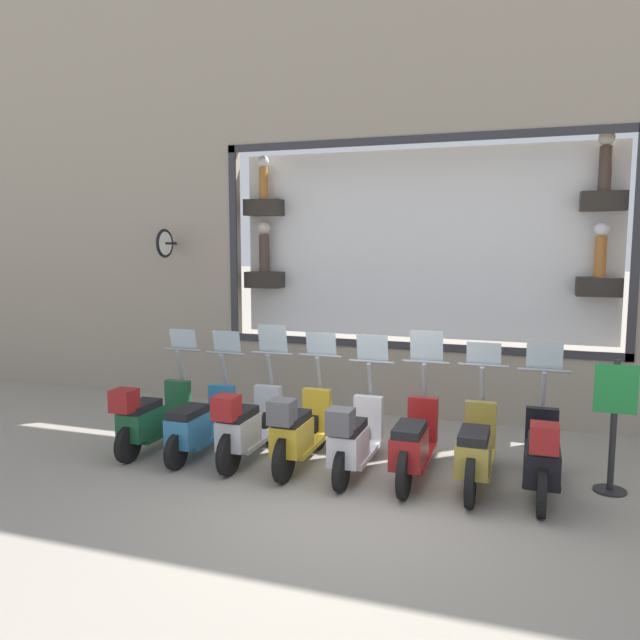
{
  "coord_description": "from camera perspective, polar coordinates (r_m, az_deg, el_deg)",
  "views": [
    {
      "loc": [
        -6.32,
        -1.76,
        2.8
      ],
      "look_at": [
        2.17,
        1.14,
        1.68
      ],
      "focal_mm": 35.0,
      "sensor_mm": 36.0,
      "label": 1
    }
  ],
  "objects": [
    {
      "name": "ground_plane",
      "position": [
        7.13,
        3.13,
        -15.98
      ],
      "size": [
        120.0,
        120.0,
        0.0
      ],
      "primitive_type": "plane",
      "color": "gray"
    },
    {
      "name": "building_facade",
      "position": [
        10.19,
        9.0,
        15.34
      ],
      "size": [
        1.17,
        36.0,
        8.35
      ],
      "color": "gray",
      "rests_on": "ground_plane"
    },
    {
      "name": "scooter_black_0",
      "position": [
        7.37,
        19.64,
        -11.63
      ],
      "size": [
        1.81,
        0.61,
        1.64
      ],
      "color": "black",
      "rests_on": "ground_plane"
    },
    {
      "name": "scooter_olive_1",
      "position": [
        7.45,
        14.04,
        -11.48
      ],
      "size": [
        1.81,
        0.6,
        1.57
      ],
      "color": "black",
      "rests_on": "ground_plane"
    },
    {
      "name": "scooter_red_2",
      "position": [
        7.54,
        8.55,
        -11.11
      ],
      "size": [
        1.81,
        0.6,
        1.68
      ],
      "color": "black",
      "rests_on": "ground_plane"
    },
    {
      "name": "scooter_white_3",
      "position": [
        7.62,
        3.09,
        -10.73
      ],
      "size": [
        1.79,
        0.61,
        1.6
      ],
      "color": "black",
      "rests_on": "ground_plane"
    },
    {
      "name": "scooter_yellow_4",
      "position": [
        7.83,
        -1.98,
        -10.04
      ],
      "size": [
        1.81,
        0.6,
        1.59
      ],
      "color": "black",
      "rests_on": "ground_plane"
    },
    {
      "name": "scooter_silver_5",
      "position": [
        8.1,
        -6.75,
        -9.52
      ],
      "size": [
        1.81,
        0.6,
        1.67
      ],
      "color": "black",
      "rests_on": "ground_plane"
    },
    {
      "name": "scooter_teal_6",
      "position": [
        8.49,
        -10.99,
        -9.34
      ],
      "size": [
        1.79,
        0.61,
        1.55
      ],
      "color": "black",
      "rests_on": "ground_plane"
    },
    {
      "name": "scooter_green_7",
      "position": [
        8.79,
        -15.28,
        -8.55
      ],
      "size": [
        1.79,
        0.61,
        1.54
      ],
      "color": "black",
      "rests_on": "ground_plane"
    },
    {
      "name": "shop_sign_post",
      "position": [
        7.75,
        25.28,
        -8.46
      ],
      "size": [
        0.36,
        0.45,
        1.51
      ],
      "color": "#232326",
      "rests_on": "ground_plane"
    }
  ]
}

